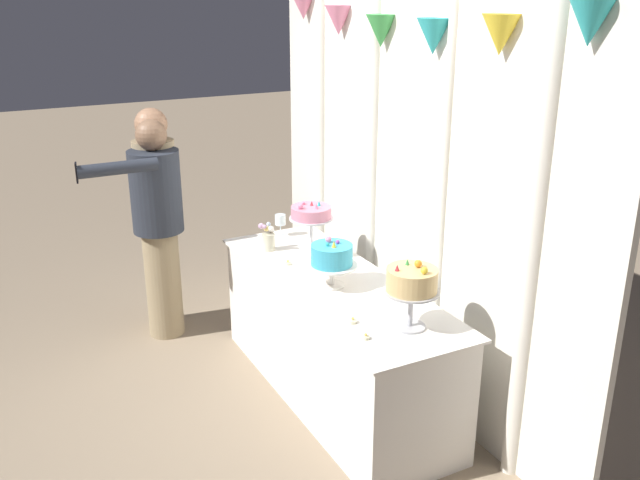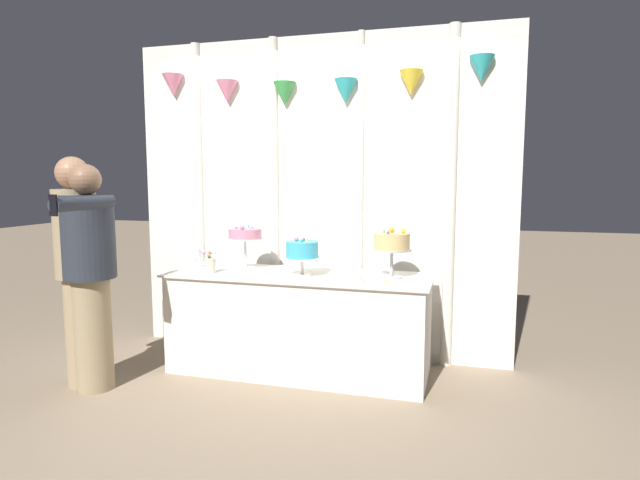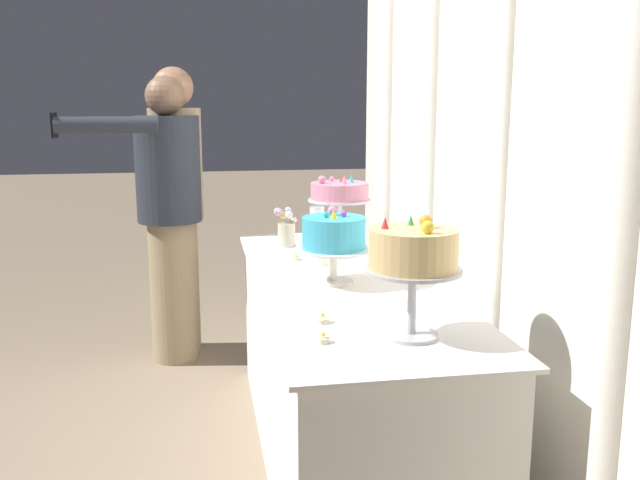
# 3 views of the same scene
# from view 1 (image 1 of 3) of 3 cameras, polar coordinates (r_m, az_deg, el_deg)

# --- Properties ---
(ground_plane) EXTENTS (24.00, 24.00, 0.00)m
(ground_plane) POSITION_cam_1_polar(r_m,az_deg,el_deg) (4.44, -0.01, -12.63)
(ground_plane) COLOR gray
(draped_curtain) EXTENTS (3.17, 0.18, 2.61)m
(draped_curtain) POSITION_cam_1_polar(r_m,az_deg,el_deg) (4.16, 7.16, 5.74)
(draped_curtain) COLOR white
(draped_curtain) RESTS_ON ground_plane
(cake_table) EXTENTS (1.98, 0.68, 0.76)m
(cake_table) POSITION_cam_1_polar(r_m,az_deg,el_deg) (4.29, 1.19, -8.04)
(cake_table) COLOR white
(cake_table) RESTS_ON ground_plane
(cake_display_leftmost) EXTENTS (0.28, 0.28, 0.36)m
(cake_display_leftmost) POSITION_cam_1_polar(r_m,az_deg,el_deg) (4.45, -0.72, 2.02)
(cake_display_leftmost) COLOR silver
(cake_display_leftmost) RESTS_ON cake_table
(cake_display_center) EXTENTS (0.30, 0.30, 0.29)m
(cake_display_center) POSITION_cam_1_polar(r_m,az_deg,el_deg) (4.00, 0.96, -1.38)
(cake_display_center) COLOR silver
(cake_display_center) RESTS_ON cake_table
(cake_display_rightmost) EXTENTS (0.29, 0.29, 0.36)m
(cake_display_rightmost) POSITION_cam_1_polar(r_m,az_deg,el_deg) (3.52, 7.49, -3.46)
(cake_display_rightmost) COLOR #B2B2B7
(cake_display_rightmost) RESTS_ON cake_table
(wine_glass) EXTENTS (0.07, 0.07, 0.15)m
(wine_glass) POSITION_cam_1_polar(r_m,az_deg,el_deg) (4.84, -3.25, 1.61)
(wine_glass) COLOR silver
(wine_glass) RESTS_ON cake_table
(flower_vase) EXTENTS (0.10, 0.10, 0.19)m
(flower_vase) POSITION_cam_1_polar(r_m,az_deg,el_deg) (4.59, -4.24, 0.10)
(flower_vase) COLOR beige
(flower_vase) RESTS_ON cake_table
(tealight_far_left) EXTENTS (0.04, 0.04, 0.03)m
(tealight_far_left) POSITION_cam_1_polar(r_m,az_deg,el_deg) (4.37, -2.63, -1.91)
(tealight_far_left) COLOR beige
(tealight_far_left) RESTS_ON cake_table
(tealight_near_left) EXTENTS (0.05, 0.05, 0.04)m
(tealight_near_left) POSITION_cam_1_polar(r_m,az_deg,el_deg) (4.31, -0.71, -2.21)
(tealight_near_left) COLOR beige
(tealight_near_left) RESTS_ON cake_table
(tealight_near_right) EXTENTS (0.05, 0.05, 0.03)m
(tealight_near_right) POSITION_cam_1_polar(r_m,az_deg,el_deg) (3.64, 2.68, -6.63)
(tealight_near_right) COLOR beige
(tealight_near_right) RESTS_ON cake_table
(tealight_far_right) EXTENTS (0.04, 0.04, 0.03)m
(tealight_far_right) POSITION_cam_1_polar(r_m,az_deg,el_deg) (3.49, 3.74, -7.92)
(tealight_far_right) COLOR beige
(tealight_far_right) RESTS_ON cake_table
(guest_man_dark_suit) EXTENTS (0.45, 0.36, 1.62)m
(guest_man_dark_suit) POSITION_cam_1_polar(r_m,az_deg,el_deg) (5.09, -13.05, 2.49)
(guest_man_dark_suit) COLOR #9E8966
(guest_man_dark_suit) RESTS_ON ground_plane
(guest_man_pink_jacket) EXTENTS (0.51, 0.73, 1.57)m
(guest_man_pink_jacket) POSITION_cam_1_polar(r_m,az_deg,el_deg) (4.97, -13.10, 1.46)
(guest_man_pink_jacket) COLOR #9E8966
(guest_man_pink_jacket) RESTS_ON ground_plane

